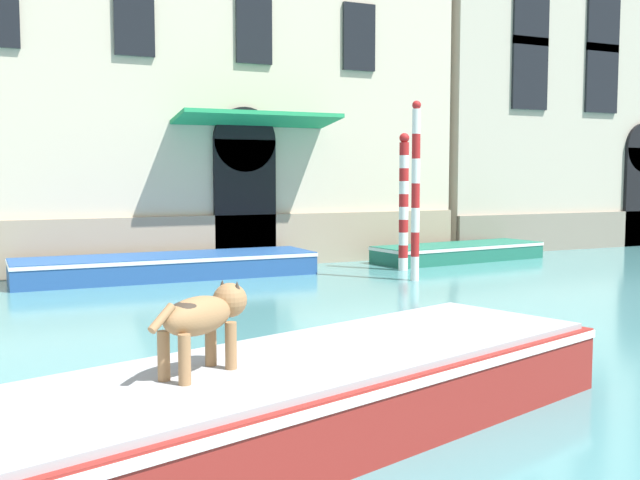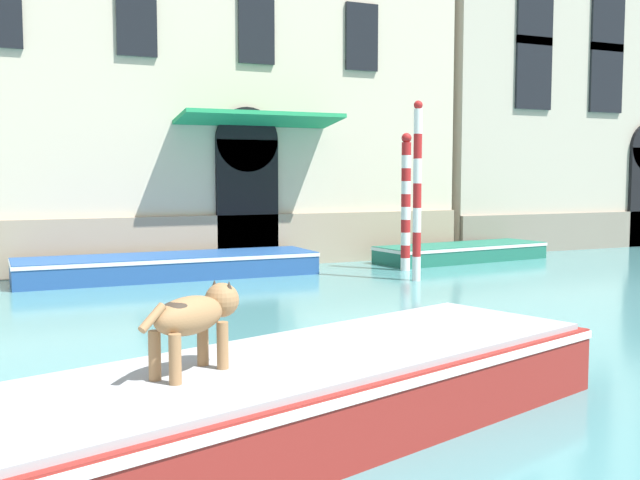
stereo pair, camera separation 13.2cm
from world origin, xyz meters
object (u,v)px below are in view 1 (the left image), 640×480
at_px(boat_foreground, 263,404).
at_px(boat_moored_near_palazzo, 168,266).
at_px(boat_moored_far, 459,252).
at_px(mooring_pole_2, 416,191).
at_px(mooring_pole_0, 404,201).
at_px(dog_on_deck, 204,316).

xyz_separation_m(boat_foreground, boat_moored_near_palazzo, (1.73, 10.96, -0.11)).
distance_m(boat_moored_near_palazzo, boat_moored_far, 8.07).
relative_size(boat_foreground, boat_moored_near_palazzo, 1.17).
bearing_deg(boat_moored_near_palazzo, boat_foreground, -98.97).
relative_size(boat_moored_far, mooring_pole_2, 1.30).
relative_size(boat_moored_near_palazzo, boat_moored_far, 1.32).
bearing_deg(boat_moored_far, mooring_pole_0, -161.26).
relative_size(mooring_pole_0, mooring_pole_2, 0.85).
xyz_separation_m(mooring_pole_0, mooring_pole_2, (-0.69, -1.64, 0.30)).
height_order(boat_foreground, mooring_pole_2, mooring_pole_2).
bearing_deg(mooring_pole_0, boat_moored_far, 25.32).
xyz_separation_m(dog_on_deck, mooring_pole_2, (7.16, 8.25, 0.79)).
relative_size(boat_foreground, mooring_pole_0, 2.35).
distance_m(dog_on_deck, boat_moored_near_palazzo, 11.25).
bearing_deg(mooring_pole_2, boat_foreground, -128.91).
bearing_deg(dog_on_deck, mooring_pole_2, 16.29).
relative_size(boat_moored_far, mooring_pole_0, 1.53).
bearing_deg(boat_foreground, boat_moored_far, 31.12).
xyz_separation_m(boat_moored_near_palazzo, boat_moored_far, (8.07, 0.09, -0.03)).
bearing_deg(boat_moored_near_palazzo, mooring_pole_0, -10.93).
bearing_deg(mooring_pole_0, boat_foreground, -126.59).
height_order(boat_moored_far, mooring_pole_2, mooring_pole_2).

